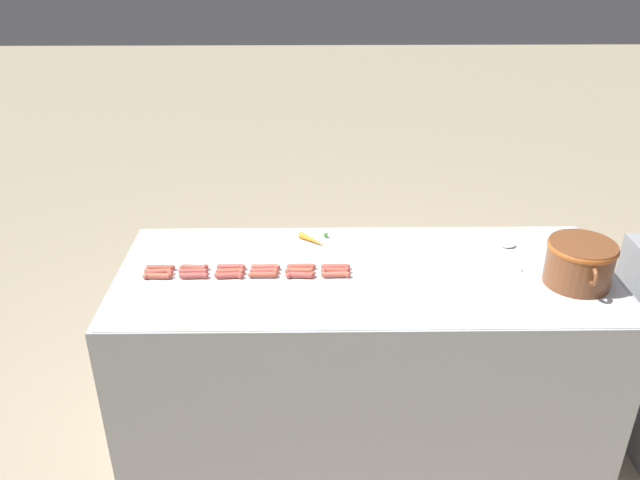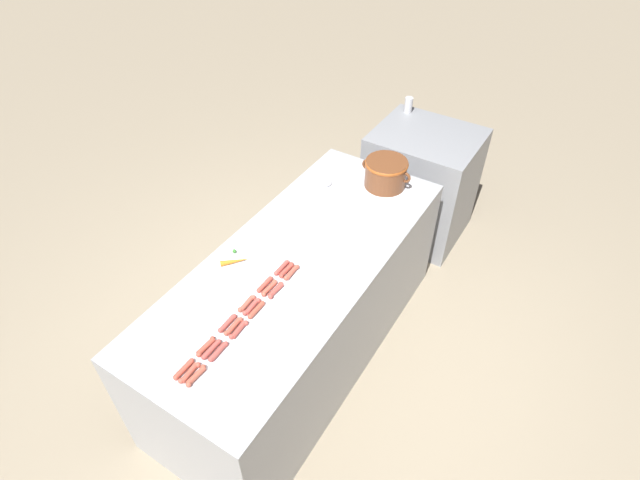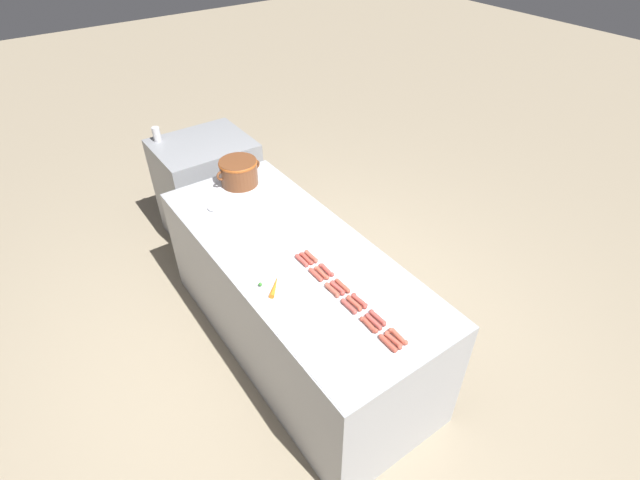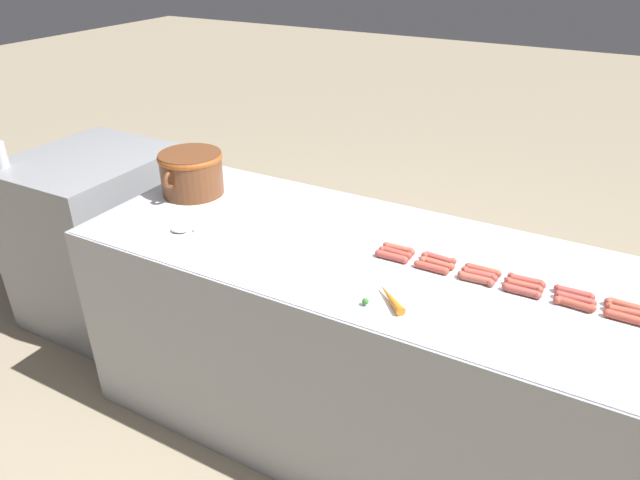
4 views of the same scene
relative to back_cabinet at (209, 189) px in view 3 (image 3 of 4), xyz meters
name	(u,v)px [view 3 (image 3 of 4)]	position (x,y,z in m)	size (l,w,h in m)	color
ground_plane	(297,342)	(-0.12, -1.62, -0.47)	(20.00, 20.00, 0.00)	gray
griddle_counter	(295,300)	(-0.12, -1.62, -0.02)	(0.90, 2.22, 0.90)	#9EA0A5
back_cabinet	(209,189)	(0.00, 0.00, 0.00)	(0.80, 0.69, 0.94)	gray
hot_dog_0	(388,343)	(-0.14, -2.53, 0.44)	(0.03, 0.13, 0.03)	#B94A39
hot_dog_1	(369,325)	(-0.14, -2.38, 0.44)	(0.03, 0.13, 0.03)	#B24A39
hot_dog_2	(349,306)	(-0.14, -2.22, 0.44)	(0.03, 0.13, 0.03)	#AD4941
hot_dog_3	(332,290)	(-0.14, -2.06, 0.44)	(0.03, 0.13, 0.03)	#AE5342
hot_dog_4	(316,275)	(-0.14, -1.90, 0.44)	(0.03, 0.13, 0.03)	#B84A3C
hot_dog_5	(302,260)	(-0.14, -1.75, 0.44)	(0.03, 0.13, 0.03)	#B64940
hot_dog_6	(393,340)	(-0.11, -2.53, 0.44)	(0.04, 0.13, 0.03)	#B34E3D
hot_dog_7	(373,322)	(-0.11, -2.38, 0.44)	(0.03, 0.13, 0.03)	#AB4941
hot_dog_8	(354,303)	(-0.11, -2.22, 0.44)	(0.03, 0.13, 0.03)	#B04E3C
hot_dog_9	(337,288)	(-0.11, -2.07, 0.44)	(0.03, 0.13, 0.03)	#B54941
hot_dog_10	(322,273)	(-0.11, -1.91, 0.44)	(0.03, 0.13, 0.03)	#B8523F
hot_dog_11	(306,258)	(-0.11, -1.75, 0.44)	(0.03, 0.13, 0.03)	#AF4539
hot_dog_12	(398,336)	(-0.07, -2.53, 0.44)	(0.03, 0.13, 0.03)	#B1523E
hot_dog_13	(378,318)	(-0.07, -2.37, 0.44)	(0.03, 0.13, 0.03)	#AC4840
hot_dog_14	(359,301)	(-0.07, -2.22, 0.44)	(0.04, 0.13, 0.03)	#B1463D
hot_dog_15	(342,286)	(-0.07, -2.07, 0.44)	(0.03, 0.13, 0.03)	#AB4C39
hot_dog_16	(326,270)	(-0.07, -1.91, 0.44)	(0.04, 0.13, 0.03)	#B1473E
hot_dog_17	(311,256)	(-0.07, -1.75, 0.44)	(0.03, 0.13, 0.03)	#B25240
bean_pot	(239,171)	(-0.01, -0.72, 0.54)	(0.36, 0.29, 0.19)	brown
serving_spoon	(218,208)	(-0.30, -0.93, 0.44)	(0.27, 0.10, 0.02)	#B7B7BC
carrot	(274,286)	(-0.40, -1.85, 0.44)	(0.14, 0.15, 0.03)	orange
soda_can	(157,134)	(-0.29, 0.24, 0.53)	(0.07, 0.07, 0.12)	#BCBCC1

